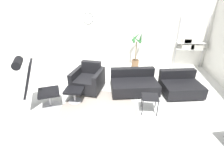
{
  "coord_description": "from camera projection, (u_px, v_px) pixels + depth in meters",
  "views": [
    {
      "loc": [
        0.55,
        -3.91,
        2.57
      ],
      "look_at": [
        0.14,
        0.05,
        0.55
      ],
      "focal_mm": 28.0,
      "sensor_mm": 36.0,
      "label": 1
    }
  ],
  "objects": [
    {
      "name": "couch_low",
      "position": [
        134.0,
        84.0,
        5.17
      ],
      "size": [
        1.47,
        1.14,
        0.62
      ],
      "rotation": [
        0.0,
        0.0,
        3.32
      ],
      "color": "black",
      "rests_on": "ground_plane"
    },
    {
      "name": "lounge_chair",
      "position": [
        33.0,
        81.0,
        4.15
      ],
      "size": [
        1.01,
        0.82,
        1.33
      ],
      "rotation": [
        0.0,
        0.0,
        -1.15
      ],
      "color": "#BCBCC1",
      "rests_on": "ground_plane"
    },
    {
      "name": "ground_plane",
      "position": [
        106.0,
        103.0,
        4.68
      ],
      "size": [
        12.0,
        12.0,
        0.0
      ],
      "primitive_type": "plane",
      "color": "silver"
    },
    {
      "name": "ottoman",
      "position": [
        74.0,
        93.0,
        4.63
      ],
      "size": [
        0.48,
        0.41,
        0.37
      ],
      "color": "#BCBCC1",
      "rests_on": "ground_plane"
    },
    {
      "name": "shelf_unit",
      "position": [
        190.0,
        44.0,
        6.58
      ],
      "size": [
        1.08,
        0.28,
        2.0
      ],
      "color": "#BCBCC1",
      "rests_on": "ground_plane"
    },
    {
      "name": "round_rug",
      "position": [
        99.0,
        110.0,
        4.39
      ],
      "size": [
        1.98,
        1.98,
        0.01
      ],
      "color": "gray",
      "rests_on": "ground_plane"
    },
    {
      "name": "couch_second",
      "position": [
        180.0,
        86.0,
        5.06
      ],
      "size": [
        1.21,
        1.09,
        0.62
      ],
      "rotation": [
        0.0,
        0.0,
        3.32
      ],
      "color": "black",
      "rests_on": "ground_plane"
    },
    {
      "name": "potted_plant",
      "position": [
        136.0,
        54.0,
        6.79
      ],
      "size": [
        0.41,
        0.42,
        1.41
      ],
      "color": "brown",
      "rests_on": "ground_plane"
    },
    {
      "name": "armchair_red",
      "position": [
        88.0,
        80.0,
        5.24
      ],
      "size": [
        0.95,
        1.01,
        0.79
      ],
      "rotation": [
        0.0,
        0.0,
        3.0
      ],
      "color": "silver",
      "rests_on": "ground_plane"
    },
    {
      "name": "wall_back",
      "position": [
        116.0,
        29.0,
        6.82
      ],
      "size": [
        12.0,
        0.09,
        2.8
      ],
      "color": "silver",
      "rests_on": "ground_plane"
    },
    {
      "name": "side_table",
      "position": [
        150.0,
        98.0,
        4.18
      ],
      "size": [
        0.39,
        0.39,
        0.42
      ],
      "color": "black",
      "rests_on": "ground_plane"
    }
  ]
}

